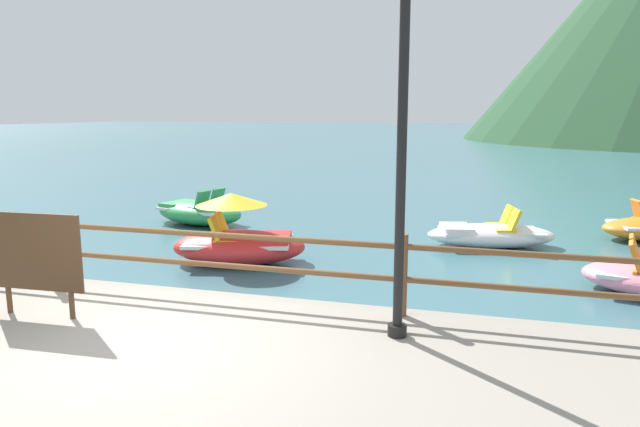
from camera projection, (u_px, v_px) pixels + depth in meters
name	position (u px, v px, depth m)	size (l,w,h in m)	color
ground_plane	(438.00, 148.00, 43.66)	(200.00, 200.00, 0.00)	#3D6B75
dock_railing	(210.00, 252.00, 7.04)	(23.92, 0.12, 0.95)	brown
lamp_post	(403.00, 95.00, 5.49)	(0.28, 0.28, 4.06)	black
sign_board	(35.00, 254.00, 6.37)	(1.18, 0.10, 1.19)	beige
pedal_boat_0	(239.00, 239.00, 10.26)	(2.64, 1.89, 1.27)	red
pedal_boat_1	(199.00, 212.00, 13.87)	(2.65, 1.90, 0.88)	green
pedal_boat_4	(490.00, 234.00, 11.54)	(2.75, 1.73, 0.82)	white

